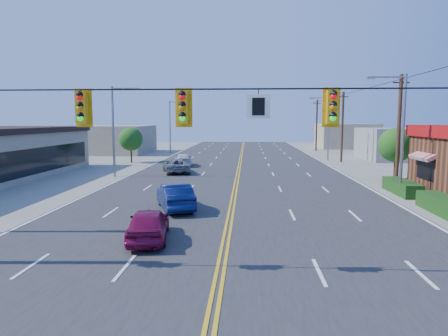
# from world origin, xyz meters

# --- Properties ---
(ground) EXTENTS (160.00, 160.00, 0.00)m
(ground) POSITION_xyz_m (0.00, 0.00, 0.00)
(ground) COLOR gray
(ground) RESTS_ON ground
(road) EXTENTS (20.00, 120.00, 0.06)m
(road) POSITION_xyz_m (0.00, 20.00, 0.03)
(road) COLOR #2D2D30
(road) RESTS_ON ground
(signal_span) EXTENTS (24.32, 0.34, 9.00)m
(signal_span) POSITION_xyz_m (-0.12, 0.00, 4.89)
(signal_span) COLOR #47301E
(signal_span) RESTS_ON ground
(streetlight_se) EXTENTS (2.55, 0.25, 8.00)m
(streetlight_se) POSITION_xyz_m (10.79, 14.00, 4.51)
(streetlight_se) COLOR gray
(streetlight_se) RESTS_ON ground
(streetlight_ne) EXTENTS (2.55, 0.25, 8.00)m
(streetlight_ne) POSITION_xyz_m (10.79, 38.00, 4.51)
(streetlight_ne) COLOR gray
(streetlight_ne) RESTS_ON ground
(streetlight_sw) EXTENTS (2.55, 0.25, 8.00)m
(streetlight_sw) POSITION_xyz_m (-10.79, 22.00, 4.51)
(streetlight_sw) COLOR gray
(streetlight_sw) RESTS_ON ground
(streetlight_nw) EXTENTS (2.55, 0.25, 8.00)m
(streetlight_nw) POSITION_xyz_m (-10.79, 48.00, 4.51)
(streetlight_nw) COLOR gray
(streetlight_nw) RESTS_ON ground
(utility_pole_near) EXTENTS (0.28, 0.28, 8.40)m
(utility_pole_near) POSITION_xyz_m (12.20, 18.00, 4.20)
(utility_pole_near) COLOR #47301E
(utility_pole_near) RESTS_ON ground
(utility_pole_mid) EXTENTS (0.28, 0.28, 8.40)m
(utility_pole_mid) POSITION_xyz_m (12.20, 36.00, 4.20)
(utility_pole_mid) COLOR #47301E
(utility_pole_mid) RESTS_ON ground
(utility_pole_far) EXTENTS (0.28, 0.28, 8.40)m
(utility_pole_far) POSITION_xyz_m (12.20, 54.00, 4.20)
(utility_pole_far) COLOR #47301E
(utility_pole_far) RESTS_ON ground
(tree_kfc_rear) EXTENTS (2.94, 2.94, 4.41)m
(tree_kfc_rear) POSITION_xyz_m (13.50, 22.00, 2.93)
(tree_kfc_rear) COLOR #47301E
(tree_kfc_rear) RESTS_ON ground
(tree_west) EXTENTS (2.80, 2.80, 4.20)m
(tree_west) POSITION_xyz_m (-13.00, 34.00, 2.79)
(tree_west) COLOR #47301E
(tree_west) RESTS_ON ground
(bld_east_mid) EXTENTS (12.00, 10.00, 4.00)m
(bld_east_mid) POSITION_xyz_m (22.00, 40.00, 2.00)
(bld_east_mid) COLOR gray
(bld_east_mid) RESTS_ON ground
(bld_west_far) EXTENTS (11.00, 12.00, 4.20)m
(bld_west_far) POSITION_xyz_m (-20.00, 48.00, 2.10)
(bld_west_far) COLOR tan
(bld_west_far) RESTS_ON ground
(bld_east_far) EXTENTS (10.00, 10.00, 4.40)m
(bld_east_far) POSITION_xyz_m (19.00, 62.00, 2.20)
(bld_east_far) COLOR tan
(bld_east_far) RESTS_ON ground
(car_magenta) EXTENTS (2.17, 4.17, 1.36)m
(car_magenta) POSITION_xyz_m (-3.23, 3.20, 0.68)
(car_magenta) COLOR maroon
(car_magenta) RESTS_ON ground
(car_blue) EXTENTS (2.96, 4.67, 1.45)m
(car_blue) POSITION_xyz_m (-3.17, 9.04, 0.73)
(car_blue) COLOR #0D184D
(car_blue) RESTS_ON ground
(car_white) EXTENTS (2.49, 4.78, 1.32)m
(car_white) POSITION_xyz_m (-6.17, 30.56, 0.66)
(car_white) COLOR silver
(car_white) RESTS_ON ground
(car_silver) EXTENTS (3.54, 5.23, 1.33)m
(car_silver) POSITION_xyz_m (-5.93, 24.66, 0.67)
(car_silver) COLOR #939398
(car_silver) RESTS_ON ground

